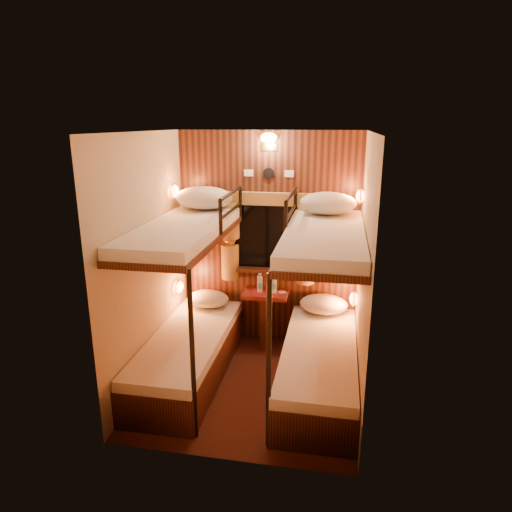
% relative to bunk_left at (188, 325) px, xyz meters
% --- Properties ---
extents(floor, '(2.10, 2.10, 0.00)m').
position_rel_bunk_left_xyz_m(floor, '(0.65, -0.07, -0.56)').
color(floor, '#37130F').
rests_on(floor, ground).
extents(ceiling, '(2.10, 2.10, 0.00)m').
position_rel_bunk_left_xyz_m(ceiling, '(0.65, -0.07, 1.84)').
color(ceiling, silver).
rests_on(ceiling, wall_back).
extents(wall_back, '(2.40, 0.00, 2.40)m').
position_rel_bunk_left_xyz_m(wall_back, '(0.65, 0.98, 0.64)').
color(wall_back, '#C6B293').
rests_on(wall_back, floor).
extents(wall_front, '(2.40, 0.00, 2.40)m').
position_rel_bunk_left_xyz_m(wall_front, '(0.65, -1.12, 0.64)').
color(wall_front, '#C6B293').
rests_on(wall_front, floor).
extents(wall_left, '(0.00, 2.40, 2.40)m').
position_rel_bunk_left_xyz_m(wall_left, '(-0.35, -0.07, 0.64)').
color(wall_left, '#C6B293').
rests_on(wall_left, floor).
extents(wall_right, '(0.00, 2.40, 2.40)m').
position_rel_bunk_left_xyz_m(wall_right, '(1.65, -0.07, 0.64)').
color(wall_right, '#C6B293').
rests_on(wall_right, floor).
extents(back_panel, '(2.00, 0.03, 2.40)m').
position_rel_bunk_left_xyz_m(back_panel, '(0.65, 0.97, 0.64)').
color(back_panel, black).
rests_on(back_panel, floor).
extents(bunk_left, '(0.72, 1.90, 1.82)m').
position_rel_bunk_left_xyz_m(bunk_left, '(0.00, 0.00, 0.00)').
color(bunk_left, black).
rests_on(bunk_left, floor).
extents(bunk_right, '(0.72, 1.90, 1.82)m').
position_rel_bunk_left_xyz_m(bunk_right, '(1.30, 0.00, 0.00)').
color(bunk_right, black).
rests_on(bunk_right, floor).
extents(window, '(1.00, 0.12, 0.79)m').
position_rel_bunk_left_xyz_m(window, '(0.65, 0.94, 0.62)').
color(window, black).
rests_on(window, back_panel).
extents(curtains, '(1.10, 0.22, 1.00)m').
position_rel_bunk_left_xyz_m(curtains, '(0.65, 0.90, 0.71)').
color(curtains, olive).
rests_on(curtains, back_panel).
extents(back_fixtures, '(0.54, 0.09, 0.48)m').
position_rel_bunk_left_xyz_m(back_fixtures, '(0.65, 0.93, 1.69)').
color(back_fixtures, black).
rests_on(back_fixtures, back_panel).
extents(reading_lamps, '(2.00, 0.20, 1.25)m').
position_rel_bunk_left_xyz_m(reading_lamps, '(0.65, 0.63, 0.68)').
color(reading_lamps, orange).
rests_on(reading_lamps, wall_left).
extents(table, '(0.50, 0.34, 0.66)m').
position_rel_bunk_left_xyz_m(table, '(0.65, 0.78, -0.14)').
color(table, maroon).
rests_on(table, floor).
extents(bottle_left, '(0.06, 0.06, 0.22)m').
position_rel_bunk_left_xyz_m(bottle_left, '(0.58, 0.78, 0.18)').
color(bottle_left, '#99BFE5').
rests_on(bottle_left, table).
extents(bottle_right, '(0.06, 0.06, 0.22)m').
position_rel_bunk_left_xyz_m(bottle_right, '(0.74, 0.78, 0.19)').
color(bottle_right, '#99BFE5').
rests_on(bottle_right, table).
extents(sachet_a, '(0.09, 0.08, 0.01)m').
position_rel_bunk_left_xyz_m(sachet_a, '(0.72, 0.78, 0.09)').
color(sachet_a, silver).
rests_on(sachet_a, table).
extents(sachet_b, '(0.10, 0.10, 0.01)m').
position_rel_bunk_left_xyz_m(sachet_b, '(0.83, 0.82, 0.09)').
color(sachet_b, silver).
rests_on(sachet_b, table).
extents(pillow_lower_left, '(0.48, 0.34, 0.19)m').
position_rel_bunk_left_xyz_m(pillow_lower_left, '(-0.00, 0.72, -0.01)').
color(pillow_lower_left, silver).
rests_on(pillow_lower_left, bunk_left).
extents(pillow_lower_right, '(0.52, 0.37, 0.21)m').
position_rel_bunk_left_xyz_m(pillow_lower_right, '(1.30, 0.77, 0.00)').
color(pillow_lower_right, silver).
rests_on(pillow_lower_right, bunk_right).
extents(pillow_upper_left, '(0.61, 0.44, 0.24)m').
position_rel_bunk_left_xyz_m(pillow_upper_left, '(-0.00, 0.68, 1.15)').
color(pillow_upper_left, silver).
rests_on(pillow_upper_left, bunk_left).
extents(pillow_upper_right, '(0.57, 0.41, 0.22)m').
position_rel_bunk_left_xyz_m(pillow_upper_right, '(1.30, 0.64, 1.14)').
color(pillow_upper_right, silver).
rests_on(pillow_upper_right, bunk_right).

